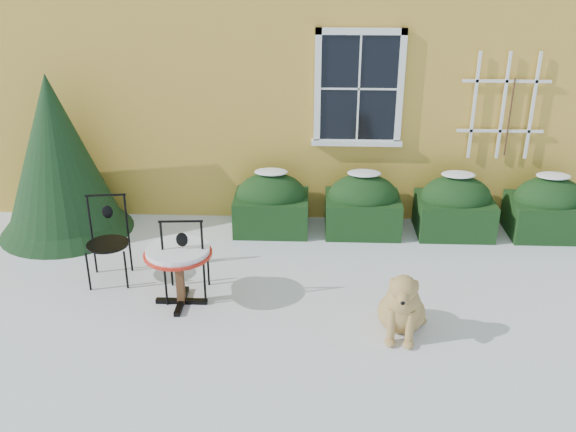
{
  "coord_description": "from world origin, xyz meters",
  "views": [
    {
      "loc": [
        0.28,
        -5.88,
        3.95
      ],
      "look_at": [
        0.0,
        1.0,
        0.9
      ],
      "focal_mm": 40.0,
      "sensor_mm": 36.0,
      "label": 1
    }
  ],
  "objects_px": {
    "bistro_table": "(178,258)",
    "evergreen_shrub": "(59,171)",
    "patio_chair_near": "(186,256)",
    "dog": "(402,307)",
    "patio_chair_far": "(108,240)"
  },
  "relations": [
    {
      "from": "patio_chair_near",
      "to": "dog",
      "type": "relative_size",
      "value": 1.21
    },
    {
      "from": "bistro_table",
      "to": "patio_chair_near",
      "type": "bearing_deg",
      "value": 71.71
    },
    {
      "from": "bistro_table",
      "to": "evergreen_shrub",
      "type": "bearing_deg",
      "value": 136.59
    },
    {
      "from": "dog",
      "to": "patio_chair_far",
      "type": "bearing_deg",
      "value": 171.46
    },
    {
      "from": "evergreen_shrub",
      "to": "bistro_table",
      "type": "height_order",
      "value": "evergreen_shrub"
    },
    {
      "from": "patio_chair_near",
      "to": "dog",
      "type": "xyz_separation_m",
      "value": [
        2.42,
        -0.67,
        -0.21
      ]
    },
    {
      "from": "patio_chair_far",
      "to": "dog",
      "type": "xyz_separation_m",
      "value": [
        3.44,
        -1.06,
        -0.2
      ]
    },
    {
      "from": "dog",
      "to": "evergreen_shrub",
      "type": "bearing_deg",
      "value": 160.2
    },
    {
      "from": "patio_chair_near",
      "to": "bistro_table",
      "type": "bearing_deg",
      "value": 67.78
    },
    {
      "from": "evergreen_shrub",
      "to": "dog",
      "type": "distance_m",
      "value": 5.15
    },
    {
      "from": "bistro_table",
      "to": "dog",
      "type": "height_order",
      "value": "dog"
    },
    {
      "from": "evergreen_shrub",
      "to": "bistro_table",
      "type": "relative_size",
      "value": 2.93
    },
    {
      "from": "bistro_table",
      "to": "dog",
      "type": "relative_size",
      "value": 0.87
    },
    {
      "from": "evergreen_shrub",
      "to": "patio_chair_near",
      "type": "bearing_deg",
      "value": -40.36
    },
    {
      "from": "bistro_table",
      "to": "patio_chair_far",
      "type": "distance_m",
      "value": 1.12
    }
  ]
}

